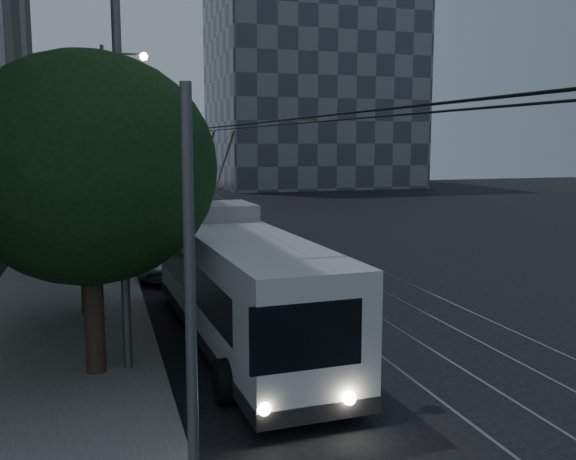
% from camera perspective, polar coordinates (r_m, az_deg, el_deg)
% --- Properties ---
extents(ground, '(120.00, 120.00, 0.00)m').
position_cam_1_polar(ground, '(19.40, 3.11, -7.96)').
color(ground, black).
rests_on(ground, ground).
extents(sidewalk, '(5.00, 90.00, 0.15)m').
position_cam_1_polar(sidewalk, '(37.94, -18.21, -0.37)').
color(sidewalk, slate).
rests_on(sidewalk, ground).
extents(tram_rails, '(4.52, 90.00, 0.02)m').
position_cam_1_polar(tram_rails, '(38.94, -3.35, 0.13)').
color(tram_rails, gray).
rests_on(tram_rails, ground).
extents(overhead_wires, '(2.23, 90.00, 6.00)m').
position_cam_1_polar(overhead_wires, '(37.62, -14.58, 4.91)').
color(overhead_wires, black).
rests_on(overhead_wires, ground).
extents(building_distant_right, '(22.00, 18.00, 24.00)m').
position_cam_1_polar(building_distant_right, '(76.81, 1.98, 12.97)').
color(building_distant_right, '#3D434E').
rests_on(building_distant_right, ground).
extents(trolleybus, '(2.95, 11.68, 5.63)m').
position_cam_1_polar(trolleybus, '(16.85, -4.48, -4.82)').
color(trolleybus, silver).
rests_on(trolleybus, ground).
extents(pickup_silver, '(3.82, 6.22, 1.61)m').
position_cam_1_polar(pickup_silver, '(26.14, -9.54, -2.08)').
color(pickup_silver, '#A8ABB0').
rests_on(pickup_silver, ground).
extents(car_white_a, '(3.03, 4.81, 1.52)m').
position_cam_1_polar(car_white_a, '(34.05, -12.65, 0.09)').
color(car_white_a, silver).
rests_on(car_white_a, ground).
extents(car_white_b, '(2.50, 4.58, 1.26)m').
position_cam_1_polar(car_white_b, '(41.90, -12.92, 1.35)').
color(car_white_b, silver).
rests_on(car_white_b, ground).
extents(car_white_c, '(2.13, 4.85, 1.55)m').
position_cam_1_polar(car_white_c, '(42.45, -11.61, 1.67)').
color(car_white_c, '#AEADB2').
rests_on(car_white_c, ground).
extents(car_white_d, '(1.84, 4.46, 1.51)m').
position_cam_1_polar(car_white_d, '(47.38, -12.79, 2.26)').
color(car_white_d, silver).
rests_on(car_white_d, ground).
extents(tree_0, '(5.60, 5.60, 7.24)m').
position_cam_1_polar(tree_0, '(14.57, -17.36, 5.20)').
color(tree_0, '#2D2019').
rests_on(tree_0, ground).
extents(tree_1, '(4.41, 4.41, 6.09)m').
position_cam_1_polar(tree_1, '(19.83, -17.68, 4.03)').
color(tree_1, '#2D2019').
rests_on(tree_1, ground).
extents(tree_2, '(5.01, 5.01, 6.66)m').
position_cam_1_polar(tree_2, '(28.17, -17.04, 5.74)').
color(tree_2, '#2D2019').
rests_on(tree_2, ground).
extents(tree_3, '(4.83, 4.83, 6.20)m').
position_cam_1_polar(tree_3, '(39.32, -16.94, 5.74)').
color(tree_3, '#2D2019').
rests_on(tree_3, ground).
extents(tree_4, '(5.06, 5.06, 6.59)m').
position_cam_1_polar(tree_4, '(42.46, -17.62, 6.24)').
color(tree_4, '#2D2019').
rests_on(tree_4, ground).
extents(tree_5, '(4.12, 4.12, 5.61)m').
position_cam_1_polar(tree_5, '(55.53, -16.87, 6.01)').
color(tree_5, '#2D2019').
rests_on(tree_5, ground).
extents(streetlamp_near, '(2.60, 0.44, 10.87)m').
position_cam_1_polar(streetlamp_near, '(14.71, -13.17, 12.34)').
color(streetlamp_near, '#5D5D60').
rests_on(streetlamp_near, ground).
extents(streetlamp_far, '(2.49, 0.44, 10.34)m').
position_cam_1_polar(streetlamp_far, '(36.44, -15.31, 9.10)').
color(streetlamp_far, '#5D5D60').
rests_on(streetlamp_far, ground).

